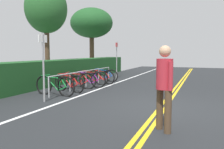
{
  "coord_description": "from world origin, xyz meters",
  "views": [
    {
      "loc": [
        -6.56,
        -1.03,
        1.57
      ],
      "look_at": [
        2.46,
        2.54,
        0.64
      ],
      "focal_mm": 37.01,
      "sensor_mm": 36.0,
      "label": 1
    }
  ],
  "objects_px": {
    "bike_rack": "(86,75)",
    "bicycle_1": "(69,83)",
    "bicycle_2": "(77,81)",
    "sign_post_near": "(43,61)",
    "bicycle_3": "(88,80)",
    "tree_far_right": "(92,23)",
    "bicycle_5": "(101,77)",
    "bicycle_6": "(104,75)",
    "sign_post_far": "(117,56)",
    "tree_mid": "(46,9)",
    "bicycle_4": "(92,78)",
    "pedestrian": "(164,82)",
    "bicycle_0": "(55,86)"
  },
  "relations": [
    {
      "from": "bike_rack",
      "to": "bicycle_1",
      "type": "xyz_separation_m",
      "value": [
        -1.44,
        -0.01,
        -0.21
      ]
    },
    {
      "from": "bicycle_2",
      "to": "sign_post_near",
      "type": "distance_m",
      "value": 2.85
    },
    {
      "from": "bicycle_3",
      "to": "tree_far_right",
      "type": "relative_size",
      "value": 0.35
    },
    {
      "from": "bicycle_5",
      "to": "bicycle_6",
      "type": "distance_m",
      "value": 0.77
    },
    {
      "from": "bicycle_3",
      "to": "sign_post_near",
      "type": "xyz_separation_m",
      "value": [
        -3.28,
        -0.15,
        0.97
      ]
    },
    {
      "from": "sign_post_far",
      "to": "tree_mid",
      "type": "relative_size",
      "value": 0.43
    },
    {
      "from": "bicycle_4",
      "to": "tree_far_right",
      "type": "distance_m",
      "value": 7.25
    },
    {
      "from": "pedestrian",
      "to": "bike_rack",
      "type": "bearing_deg",
      "value": 42.0
    },
    {
      "from": "bike_rack",
      "to": "bicycle_2",
      "type": "distance_m",
      "value": 0.73
    },
    {
      "from": "bicycle_4",
      "to": "sign_post_near",
      "type": "relative_size",
      "value": 0.79
    },
    {
      "from": "sign_post_near",
      "to": "tree_mid",
      "type": "xyz_separation_m",
      "value": [
        4.3,
        3.1,
        2.5
      ]
    },
    {
      "from": "bicycle_4",
      "to": "bicycle_0",
      "type": "bearing_deg",
      "value": -179.31
    },
    {
      "from": "tree_mid",
      "to": "tree_far_right",
      "type": "bearing_deg",
      "value": 1.32
    },
    {
      "from": "bike_rack",
      "to": "tree_mid",
      "type": "xyz_separation_m",
      "value": [
        0.94,
        2.81,
        3.26
      ]
    },
    {
      "from": "sign_post_near",
      "to": "sign_post_far",
      "type": "bearing_deg",
      "value": 1.54
    },
    {
      "from": "bicycle_0",
      "to": "bicycle_4",
      "type": "relative_size",
      "value": 1.04
    },
    {
      "from": "bike_rack",
      "to": "bicycle_3",
      "type": "height_order",
      "value": "bike_rack"
    },
    {
      "from": "bicycle_3",
      "to": "bicycle_6",
      "type": "relative_size",
      "value": 1.01
    },
    {
      "from": "bicycle_3",
      "to": "sign_post_far",
      "type": "xyz_separation_m",
      "value": [
        3.82,
        0.04,
        0.98
      ]
    },
    {
      "from": "bike_rack",
      "to": "sign_post_near",
      "type": "distance_m",
      "value": 3.46
    },
    {
      "from": "bike_rack",
      "to": "bicycle_6",
      "type": "relative_size",
      "value": 3.25
    },
    {
      "from": "bicycle_4",
      "to": "tree_far_right",
      "type": "height_order",
      "value": "tree_far_right"
    },
    {
      "from": "sign_post_near",
      "to": "tree_far_right",
      "type": "xyz_separation_m",
      "value": [
        9.86,
        3.23,
        2.41
      ]
    },
    {
      "from": "bike_rack",
      "to": "bicycle_4",
      "type": "xyz_separation_m",
      "value": [
        0.77,
        0.09,
        -0.23
      ]
    },
    {
      "from": "bicycle_5",
      "to": "bicycle_6",
      "type": "bearing_deg",
      "value": 13.85
    },
    {
      "from": "bicycle_1",
      "to": "tree_far_right",
      "type": "height_order",
      "value": "tree_far_right"
    },
    {
      "from": "bicycle_4",
      "to": "bicycle_5",
      "type": "bearing_deg",
      "value": -18.83
    },
    {
      "from": "bicycle_1",
      "to": "bicycle_6",
      "type": "distance_m",
      "value": 3.6
    },
    {
      "from": "bike_rack",
      "to": "bicycle_0",
      "type": "height_order",
      "value": "bike_rack"
    },
    {
      "from": "tree_mid",
      "to": "bicycle_6",
      "type": "bearing_deg",
      "value": -66.02
    },
    {
      "from": "bicycle_5",
      "to": "bicycle_6",
      "type": "height_order",
      "value": "bicycle_5"
    },
    {
      "from": "bike_rack",
      "to": "sign_post_near",
      "type": "bearing_deg",
      "value": -174.96
    },
    {
      "from": "bicycle_1",
      "to": "sign_post_far",
      "type": "bearing_deg",
      "value": -1.1
    },
    {
      "from": "bicycle_0",
      "to": "bicycle_3",
      "type": "relative_size",
      "value": 1.03
    },
    {
      "from": "bicycle_2",
      "to": "bicycle_3",
      "type": "xyz_separation_m",
      "value": [
        0.62,
        -0.22,
        -0.01
      ]
    },
    {
      "from": "bicycle_0",
      "to": "sign_post_far",
      "type": "bearing_deg",
      "value": -1.49
    },
    {
      "from": "bike_rack",
      "to": "bicycle_1",
      "type": "height_order",
      "value": "bike_rack"
    },
    {
      "from": "bicycle_2",
      "to": "sign_post_near",
      "type": "relative_size",
      "value": 0.75
    },
    {
      "from": "bicycle_3",
      "to": "bicycle_5",
      "type": "xyz_separation_m",
      "value": [
        1.49,
        0.02,
        -0.02
      ]
    },
    {
      "from": "pedestrian",
      "to": "sign_post_far",
      "type": "relative_size",
      "value": 0.77
    },
    {
      "from": "bicycle_1",
      "to": "tree_far_right",
      "type": "xyz_separation_m",
      "value": [
        7.94,
        2.94,
        3.38
      ]
    },
    {
      "from": "bicycle_4",
      "to": "bicycle_5",
      "type": "distance_m",
      "value": 0.68
    },
    {
      "from": "bicycle_5",
      "to": "sign_post_near",
      "type": "relative_size",
      "value": 0.78
    },
    {
      "from": "bicycle_6",
      "to": "bicycle_4",
      "type": "bearing_deg",
      "value": 178.53
    },
    {
      "from": "pedestrian",
      "to": "sign_post_far",
      "type": "bearing_deg",
      "value": 26.11
    },
    {
      "from": "bicycle_2",
      "to": "tree_far_right",
      "type": "bearing_deg",
      "value": 21.69
    },
    {
      "from": "bicycle_0",
      "to": "sign_post_near",
      "type": "xyz_separation_m",
      "value": [
        -1.05,
        -0.35,
        0.96
      ]
    },
    {
      "from": "bicycle_3",
      "to": "bicycle_5",
      "type": "bearing_deg",
      "value": 0.61
    },
    {
      "from": "bicycle_0",
      "to": "bicycle_1",
      "type": "relative_size",
      "value": 1.08
    },
    {
      "from": "bike_rack",
      "to": "bicycle_1",
      "type": "bearing_deg",
      "value": -179.77
    }
  ]
}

